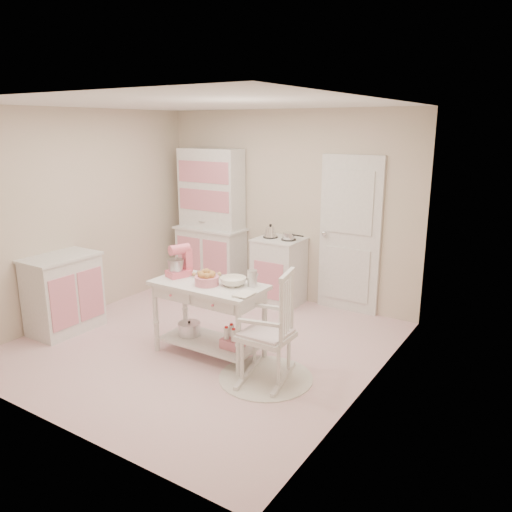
{
  "coord_description": "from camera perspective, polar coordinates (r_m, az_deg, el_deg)",
  "views": [
    {
      "loc": [
        3.29,
        -4.07,
        2.39
      ],
      "look_at": [
        0.5,
        0.33,
        1.02
      ],
      "focal_mm": 35.0,
      "sensor_mm": 36.0,
      "label": 1
    }
  ],
  "objects": [
    {
      "name": "lace_rug",
      "position": [
        5.01,
        1.12,
        -13.71
      ],
      "size": [
        0.92,
        0.92,
        0.01
      ],
      "primitive_type": "cylinder",
      "color": "white",
      "rests_on": "ground"
    },
    {
      "name": "room_shell",
      "position": [
        5.29,
        -6.54,
        6.56
      ],
      "size": [
        3.84,
        3.84,
        2.62
      ],
      "color": "pink",
      "rests_on": "ground"
    },
    {
      "name": "stove",
      "position": [
        6.81,
        2.64,
        -1.75
      ],
      "size": [
        0.62,
        0.57,
        0.92
      ],
      "primitive_type": "cube",
      "color": "silver",
      "rests_on": "ground"
    },
    {
      "name": "mixing_bowl",
      "position": [
        5.11,
        -2.62,
        -2.92
      ],
      "size": [
        0.27,
        0.27,
        0.08
      ],
      "primitive_type": "imported",
      "color": "white",
      "rests_on": "work_table"
    },
    {
      "name": "recipe_book",
      "position": [
        4.86,
        -2.13,
        -4.25
      ],
      "size": [
        0.16,
        0.22,
        0.02
      ],
      "primitive_type": "imported",
      "rotation": [
        0.0,
        0.0,
        0.01
      ],
      "color": "white",
      "rests_on": "work_table"
    },
    {
      "name": "work_table",
      "position": [
        5.35,
        -5.36,
        -7.2
      ],
      "size": [
        1.2,
        0.6,
        0.8
      ],
      "primitive_type": "cube",
      "color": "silver",
      "rests_on": "ground"
    },
    {
      "name": "metal_pitcher",
      "position": [
        5.06,
        -0.44,
        -2.56
      ],
      "size": [
        0.1,
        0.1,
        0.17
      ],
      "primitive_type": "cylinder",
      "color": "silver",
      "rests_on": "work_table"
    },
    {
      "name": "bread_basket",
      "position": [
        5.15,
        -5.64,
        -2.81
      ],
      "size": [
        0.25,
        0.25,
        0.09
      ],
      "primitive_type": "cylinder",
      "color": "pink",
      "rests_on": "work_table"
    },
    {
      "name": "rocking_chair",
      "position": [
        4.77,
        1.16,
        -7.95
      ],
      "size": [
        0.63,
        0.81,
        1.1
      ],
      "primitive_type": "cube",
      "rotation": [
        0.0,
        0.0,
        0.22
      ],
      "color": "silver",
      "rests_on": "ground"
    },
    {
      "name": "hutch",
      "position": [
        7.37,
        -5.24,
        4.1
      ],
      "size": [
        1.06,
        0.5,
        2.08
      ],
      "primitive_type": "cube",
      "color": "silver",
      "rests_on": "ground"
    },
    {
      "name": "cookie_tray",
      "position": [
        5.43,
        -5.56,
        -2.28
      ],
      "size": [
        0.34,
        0.24,
        0.02
      ],
      "primitive_type": "cube",
      "color": "silver",
      "rests_on": "work_table"
    },
    {
      "name": "door",
      "position": [
        6.53,
        10.66,
        2.35
      ],
      "size": [
        0.82,
        0.05,
        2.04
      ],
      "primitive_type": "cube",
      "color": "silver",
      "rests_on": "ground"
    },
    {
      "name": "stand_mixer",
      "position": [
        5.43,
        -8.88,
        -0.6
      ],
      "size": [
        0.29,
        0.33,
        0.34
      ],
      "primitive_type": "cube",
      "rotation": [
        0.0,
        0.0,
        -0.38
      ],
      "color": "#F1667D",
      "rests_on": "work_table"
    },
    {
      "name": "base_cabinet",
      "position": [
        6.34,
        -21.15,
        -4.03
      ],
      "size": [
        0.54,
        0.84,
        0.92
      ],
      "primitive_type": "cube",
      "color": "silver",
      "rests_on": "ground"
    }
  ]
}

